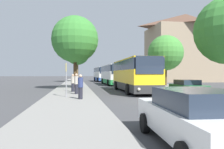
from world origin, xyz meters
TOP-DOWN VIEW (x-y plane):
  - ground_plane at (0.00, 0.00)m, footprint 300.00×300.00m
  - sidewalk_left at (-7.00, 0.00)m, footprint 4.00×120.00m
  - building_right_background at (19.11, 33.50)m, footprint 16.87×11.09m
  - bus_front at (-0.71, 7.43)m, footprint 3.04×11.28m
  - bus_middle at (-0.44, 22.13)m, footprint 2.87×12.00m
  - bus_rear at (-0.48, 37.94)m, footprint 3.10×10.61m
  - parked_car_left_curb at (-3.60, -9.47)m, footprint 2.27×4.79m
  - parked_car_right_near at (3.63, 4.19)m, footprint 2.14×4.08m
  - bus_stop_sign at (-7.33, 2.00)m, footprint 0.08×0.45m
  - pedestrian_waiting_near at (-6.31, 0.41)m, footprint 0.36×0.36m
  - pedestrian_waiting_far at (-6.58, 4.22)m, footprint 0.36×0.36m
  - pedestrian_walking_back at (-6.91, 6.66)m, footprint 0.36×0.36m
  - tree_left_near at (-6.71, 12.00)m, footprint 5.62×5.62m
  - tree_left_far at (-6.27, 34.91)m, footprint 5.47×5.47m
  - tree_right_mid at (6.62, 16.21)m, footprint 5.27×5.27m

SIDE VIEW (x-z plane):
  - ground_plane at x=0.00m, z-range 0.00..0.00m
  - sidewalk_left at x=-7.00m, z-range 0.00..0.15m
  - parked_car_right_near at x=3.63m, z-range 0.05..1.36m
  - parked_car_left_curb at x=-3.60m, z-range 0.04..1.53m
  - pedestrian_waiting_near at x=-6.31m, z-range 0.16..1.84m
  - pedestrian_walking_back at x=-6.91m, z-range 0.16..1.85m
  - pedestrian_waiting_far at x=-6.58m, z-range 0.16..1.91m
  - bus_stop_sign at x=-7.33m, z-range 0.46..3.01m
  - bus_middle at x=-0.44m, z-range 0.12..3.43m
  - bus_front at x=-0.71m, z-range 0.12..3.44m
  - bus_rear at x=-0.48m, z-range 0.11..3.51m
  - tree_right_mid at x=6.62m, z-range 1.24..8.72m
  - tree_left_near at x=-6.71m, z-range 1.67..10.35m
  - tree_left_far at x=-6.27m, z-range 1.97..11.13m
  - building_right_background at x=19.11m, z-range 0.00..16.03m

